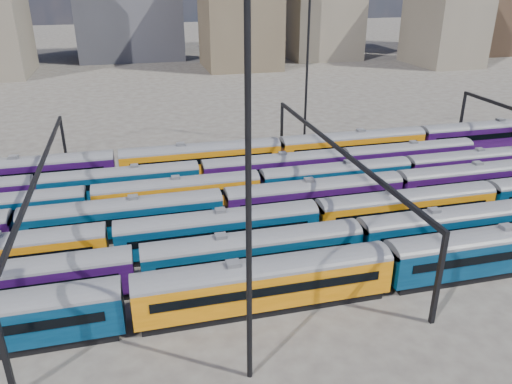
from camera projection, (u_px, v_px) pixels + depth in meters
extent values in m
plane|color=#433D38|center=(247.00, 223.00, 54.22)|extent=(500.00, 500.00, 0.00)
cube|color=black|center=(265.00, 304.00, 40.30)|extent=(19.61, 2.54, 0.72)
cube|color=#C06A07|center=(265.00, 284.00, 39.55)|extent=(20.64, 2.99, 2.99)
cylinder|color=#4C4C51|center=(265.00, 268.00, 38.95)|extent=(20.64, 2.99, 2.99)
cube|color=black|center=(270.00, 291.00, 38.06)|extent=(18.17, 0.06, 0.77)
cube|color=black|center=(260.00, 270.00, 40.76)|extent=(18.17, 0.06, 0.77)
cube|color=slate|center=(265.00, 260.00, 38.63)|extent=(1.03, 0.93, 0.36)
cube|color=black|center=(491.00, 269.00, 45.10)|extent=(19.61, 2.54, 0.72)
cube|color=#042744|center=(495.00, 251.00, 44.35)|extent=(20.64, 2.99, 2.99)
cylinder|color=#4C4C51|center=(498.00, 236.00, 43.75)|extent=(20.64, 2.99, 2.99)
cube|color=black|center=(508.00, 256.00, 42.86)|extent=(18.17, 0.06, 0.77)
cube|color=black|center=(485.00, 239.00, 45.56)|extent=(18.17, 0.06, 0.77)
cube|color=slate|center=(500.00, 228.00, 43.44)|extent=(1.03, 0.93, 0.36)
cube|color=black|center=(12.00, 304.00, 40.27)|extent=(18.55, 2.41, 0.68)
cube|color=#210737|center=(8.00, 286.00, 39.57)|extent=(19.52, 2.83, 2.83)
cylinder|color=#4C4C51|center=(4.00, 271.00, 39.00)|extent=(19.52, 2.83, 2.83)
cube|color=black|center=(3.00, 293.00, 38.16)|extent=(17.18, 0.06, 0.73)
cube|color=black|center=(11.00, 273.00, 40.70)|extent=(17.18, 0.06, 0.73)
cube|color=slate|center=(2.00, 263.00, 38.70)|extent=(0.98, 0.88, 0.34)
cube|color=black|center=(254.00, 271.00, 44.82)|extent=(18.55, 2.41, 0.68)
cube|color=#042744|center=(254.00, 254.00, 44.11)|extent=(19.52, 2.83, 2.83)
cylinder|color=#4C4C51|center=(254.00, 240.00, 43.55)|extent=(19.52, 2.83, 2.83)
cube|color=black|center=(258.00, 259.00, 42.70)|extent=(17.18, 0.06, 0.73)
cube|color=black|center=(250.00, 243.00, 45.25)|extent=(17.18, 0.06, 0.73)
cube|color=slate|center=(254.00, 232.00, 43.24)|extent=(0.98, 0.88, 0.34)
cube|color=black|center=(450.00, 243.00, 49.37)|extent=(18.55, 2.41, 0.68)
cube|color=#042744|center=(453.00, 228.00, 48.66)|extent=(19.52, 2.83, 2.83)
cylinder|color=#4C4C51|center=(456.00, 215.00, 48.10)|extent=(19.52, 2.83, 2.83)
cube|color=black|center=(463.00, 231.00, 47.25)|extent=(17.18, 0.06, 0.73)
cube|color=black|center=(445.00, 218.00, 49.80)|extent=(17.18, 0.06, 0.73)
cube|color=slate|center=(457.00, 208.00, 47.79)|extent=(0.98, 0.88, 0.34)
cube|color=black|center=(219.00, 247.00, 48.75)|extent=(18.49, 2.40, 0.68)
cube|color=#042744|center=(218.00, 231.00, 48.05)|extent=(19.46, 2.82, 2.82)
cylinder|color=#4C4C51|center=(218.00, 218.00, 47.48)|extent=(19.46, 2.82, 2.82)
cube|color=black|center=(221.00, 235.00, 46.64)|extent=(17.13, 0.06, 0.73)
cube|color=black|center=(216.00, 221.00, 49.18)|extent=(17.13, 0.06, 0.73)
cube|color=slate|center=(218.00, 211.00, 47.18)|extent=(0.97, 0.88, 0.34)
cube|color=black|center=(404.00, 224.00, 53.29)|extent=(18.49, 2.40, 0.68)
cube|color=#C06A07|center=(406.00, 209.00, 52.58)|extent=(19.46, 2.82, 2.82)
cylinder|color=#4C4C51|center=(407.00, 197.00, 52.02)|extent=(19.46, 2.82, 2.82)
cube|color=black|center=(413.00, 212.00, 51.18)|extent=(17.13, 0.06, 0.73)
cube|color=black|center=(399.00, 200.00, 53.72)|extent=(17.13, 0.06, 0.73)
cube|color=slate|center=(408.00, 190.00, 51.72)|extent=(0.97, 0.88, 0.34)
cube|color=black|center=(126.00, 234.00, 51.21)|extent=(18.83, 2.44, 0.69)
cube|color=#042744|center=(124.00, 218.00, 50.49)|extent=(19.82, 2.87, 2.87)
cylinder|color=#4C4C51|center=(123.00, 205.00, 49.92)|extent=(19.82, 2.87, 2.87)
cube|color=black|center=(124.00, 221.00, 49.06)|extent=(17.45, 0.06, 0.74)
cube|color=black|center=(124.00, 209.00, 51.65)|extent=(17.45, 0.06, 0.74)
cube|color=slate|center=(122.00, 198.00, 49.61)|extent=(0.99, 0.89, 0.35)
cube|color=black|center=(313.00, 212.00, 55.82)|extent=(18.83, 2.44, 0.69)
cube|color=#210737|center=(314.00, 198.00, 55.11)|extent=(19.82, 2.87, 2.87)
cylinder|color=#4C4C51|center=(315.00, 186.00, 54.53)|extent=(19.82, 2.87, 2.87)
cube|color=black|center=(319.00, 200.00, 53.68)|extent=(17.45, 0.06, 0.74)
cube|color=black|center=(310.00, 190.00, 56.26)|extent=(17.45, 0.06, 0.74)
cube|color=slate|center=(315.00, 179.00, 54.23)|extent=(0.99, 0.89, 0.35)
cube|color=black|center=(472.00, 194.00, 60.44)|extent=(18.83, 2.44, 0.69)
cube|color=#210737|center=(475.00, 180.00, 59.73)|extent=(19.82, 2.87, 2.87)
cylinder|color=#4C4C51|center=(477.00, 169.00, 59.15)|extent=(19.82, 2.87, 2.87)
cube|color=black|center=(483.00, 182.00, 58.29)|extent=(17.45, 0.06, 0.74)
cube|color=black|center=(468.00, 173.00, 60.88)|extent=(17.45, 0.06, 0.74)
cube|color=slate|center=(478.00, 163.00, 58.84)|extent=(0.99, 0.89, 0.35)
cube|color=black|center=(179.00, 208.00, 57.00)|extent=(17.61, 2.28, 0.65)
cube|color=#C06A07|center=(178.00, 194.00, 56.33)|extent=(18.53, 2.69, 2.69)
cylinder|color=#4C4C51|center=(177.00, 183.00, 55.79)|extent=(18.53, 2.69, 2.69)
cube|color=black|center=(179.00, 196.00, 54.99)|extent=(16.31, 0.06, 0.70)
cube|color=black|center=(176.00, 187.00, 57.41)|extent=(16.31, 0.06, 0.70)
cube|color=slate|center=(177.00, 177.00, 55.50)|extent=(0.93, 0.83, 0.32)
cube|color=black|center=(335.00, 191.00, 61.32)|extent=(17.61, 2.28, 0.65)
cube|color=#042744|center=(336.00, 179.00, 60.65)|extent=(18.53, 2.69, 2.69)
cylinder|color=#4C4C51|center=(336.00, 168.00, 60.11)|extent=(18.53, 2.69, 2.69)
cube|color=black|center=(340.00, 180.00, 59.31)|extent=(16.31, 0.06, 0.70)
cube|color=black|center=(332.00, 172.00, 61.73)|extent=(16.31, 0.06, 0.70)
cube|color=slate|center=(337.00, 163.00, 59.83)|extent=(0.93, 0.83, 0.32)
cube|color=black|center=(470.00, 177.00, 65.65)|extent=(17.61, 2.28, 0.65)
cube|color=#210737|center=(472.00, 165.00, 64.98)|extent=(18.53, 2.69, 2.69)
cylinder|color=#4C4C51|center=(474.00, 155.00, 64.44)|extent=(18.53, 2.69, 2.69)
cube|color=black|center=(480.00, 166.00, 63.64)|extent=(16.31, 0.06, 0.70)
cube|color=black|center=(466.00, 159.00, 66.06)|extent=(16.31, 0.06, 0.70)
cube|color=slate|center=(475.00, 150.00, 64.15)|extent=(0.93, 0.83, 0.32)
cube|color=black|center=(123.00, 196.00, 60.04)|extent=(17.44, 2.26, 0.64)
cube|color=#042744|center=(121.00, 183.00, 59.37)|extent=(18.36, 2.66, 2.66)
cylinder|color=#4C4C51|center=(120.00, 173.00, 58.84)|extent=(18.36, 2.66, 2.66)
cube|color=black|center=(121.00, 185.00, 58.05)|extent=(16.16, 0.06, 0.69)
cube|color=black|center=(121.00, 177.00, 60.45)|extent=(16.16, 0.06, 0.69)
cube|color=slate|center=(119.00, 167.00, 58.56)|extent=(0.92, 0.83, 0.32)
cube|color=black|center=(274.00, 181.00, 64.32)|extent=(17.44, 2.26, 0.64)
cube|color=#210737|center=(274.00, 169.00, 63.66)|extent=(18.36, 2.66, 2.66)
cylinder|color=#4C4C51|center=(274.00, 159.00, 63.13)|extent=(18.36, 2.66, 2.66)
cube|color=black|center=(277.00, 170.00, 62.33)|extent=(16.16, 0.06, 0.69)
cube|color=black|center=(271.00, 163.00, 64.73)|extent=(16.16, 0.06, 0.69)
cube|color=slate|center=(274.00, 154.00, 62.84)|extent=(0.92, 0.83, 0.32)
cube|color=black|center=(406.00, 168.00, 68.61)|extent=(17.44, 2.26, 0.64)
cube|color=#210737|center=(408.00, 157.00, 67.95)|extent=(18.36, 2.66, 2.66)
cylinder|color=#4C4C51|center=(409.00, 147.00, 67.41)|extent=(18.36, 2.66, 2.66)
cube|color=black|center=(413.00, 158.00, 66.62)|extent=(16.16, 0.06, 0.69)
cube|color=black|center=(403.00, 151.00, 69.02)|extent=(16.16, 0.06, 0.69)
cube|color=slate|center=(409.00, 142.00, 67.13)|extent=(0.92, 0.83, 0.32)
cube|color=black|center=(29.00, 189.00, 61.91)|extent=(20.00, 2.59, 0.74)
cube|color=#210737|center=(26.00, 174.00, 61.15)|extent=(21.05, 3.05, 3.05)
cylinder|color=#4C4C51|center=(24.00, 163.00, 60.54)|extent=(21.05, 3.05, 3.05)
cube|color=black|center=(24.00, 176.00, 59.63)|extent=(18.52, 0.06, 0.79)
cube|color=black|center=(28.00, 167.00, 62.38)|extent=(18.52, 0.06, 0.79)
cube|color=slate|center=(23.00, 156.00, 60.21)|extent=(1.05, 0.95, 0.37)
cube|color=black|center=(202.00, 173.00, 66.80)|extent=(20.00, 2.59, 0.74)
cube|color=#C06A07|center=(201.00, 160.00, 66.05)|extent=(21.05, 3.05, 3.05)
cylinder|color=#4C4C51|center=(201.00, 149.00, 65.43)|extent=(21.05, 3.05, 3.05)
cube|color=black|center=(203.00, 161.00, 64.53)|extent=(18.52, 0.06, 0.79)
cube|color=black|center=(200.00, 153.00, 67.27)|extent=(18.52, 0.06, 0.79)
cube|color=slate|center=(201.00, 143.00, 65.11)|extent=(1.05, 0.95, 0.37)
cube|color=black|center=(351.00, 159.00, 71.70)|extent=(20.00, 2.59, 0.74)
cube|color=#C06A07|center=(352.00, 147.00, 70.94)|extent=(21.05, 3.05, 3.05)
cylinder|color=#4C4C51|center=(353.00, 137.00, 70.33)|extent=(21.05, 3.05, 3.05)
cube|color=black|center=(357.00, 148.00, 69.42)|extent=(18.52, 0.06, 0.79)
cube|color=black|center=(348.00, 141.00, 72.17)|extent=(18.52, 0.06, 0.79)
cube|color=slate|center=(354.00, 131.00, 70.00)|extent=(1.05, 0.95, 0.37)
cube|color=black|center=(482.00, 148.00, 76.59)|extent=(20.00, 2.59, 0.74)
cube|color=#210737|center=(484.00, 136.00, 75.83)|extent=(21.05, 3.05, 3.05)
cylinder|color=#4C4C51|center=(486.00, 126.00, 75.22)|extent=(21.05, 3.05, 3.05)
cube|color=black|center=(491.00, 136.00, 74.31)|extent=(18.52, 0.06, 0.79)
cube|color=black|center=(478.00, 131.00, 77.06)|extent=(18.52, 0.06, 0.79)
cube|color=slate|center=(487.00, 121.00, 74.90)|extent=(1.05, 0.95, 0.37)
cube|color=black|center=(2.00, 347.00, 30.34)|extent=(0.35, 0.35, 8.00)
cube|color=black|center=(65.00, 146.00, 65.86)|extent=(0.35, 0.35, 8.00)
cube|color=black|center=(38.00, 173.00, 46.58)|extent=(0.30, 40.00, 0.45)
cube|color=black|center=(439.00, 279.00, 37.12)|extent=(0.35, 0.35, 8.00)
cube|color=black|center=(282.00, 130.00, 72.64)|extent=(0.35, 0.35, 8.00)
cube|color=black|center=(337.00, 147.00, 53.36)|extent=(0.30, 40.00, 0.45)
cube|color=black|center=(462.00, 117.00, 79.42)|extent=(0.35, 0.35, 8.00)
cylinder|color=black|center=(249.00, 208.00, 28.55)|extent=(0.36, 0.36, 25.00)
cylinder|color=black|center=(307.00, 65.00, 73.91)|extent=(0.36, 0.36, 25.00)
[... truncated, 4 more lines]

